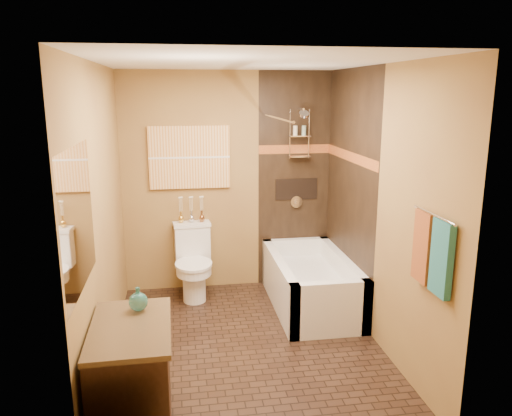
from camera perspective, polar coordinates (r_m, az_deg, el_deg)
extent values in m
plane|color=black|center=(4.74, -1.06, -15.43)|extent=(3.00, 3.00, 0.00)
cube|color=olive|center=(4.29, -17.21, -1.17)|extent=(0.02, 3.00, 2.50)
cube|color=olive|center=(4.60, 13.85, -0.02)|extent=(0.02, 3.00, 2.50)
cube|color=olive|center=(5.74, -3.19, 2.95)|extent=(2.40, 0.02, 2.50)
cube|color=olive|center=(2.87, 3.02, -7.71)|extent=(2.40, 0.02, 2.50)
plane|color=silver|center=(4.16, -1.21, 16.34)|extent=(3.00, 3.00, 0.00)
cube|color=black|center=(5.86, 4.40, 3.13)|extent=(0.85, 0.01, 2.50)
cube|color=black|center=(5.28, 10.62, 1.82)|extent=(0.01, 1.50, 2.50)
cube|color=maroon|center=(5.79, 4.49, 6.72)|extent=(0.85, 0.01, 0.10)
cube|color=maroon|center=(5.21, 10.69, 5.81)|extent=(0.01, 1.50, 0.10)
cube|color=black|center=(5.87, 4.63, 2.17)|extent=(0.50, 0.01, 0.25)
cylinder|color=silver|center=(5.64, 5.13, 11.22)|extent=(0.02, 0.26, 0.02)
cylinder|color=silver|center=(5.50, 5.50, 10.64)|extent=(0.11, 0.11, 0.09)
cylinder|color=silver|center=(5.89, 4.64, 0.71)|extent=(0.14, 0.02, 0.14)
cylinder|color=silver|center=(4.97, 2.27, 10.30)|extent=(0.03, 1.55, 0.03)
cylinder|color=silver|center=(3.61, 19.66, -0.75)|extent=(0.02, 0.55, 0.02)
cube|color=#216C71|center=(3.58, 20.45, -5.43)|extent=(0.05, 0.22, 0.52)
cube|color=brown|center=(3.80, 18.55, -4.23)|extent=(0.05, 0.22, 0.52)
cube|color=orange|center=(5.64, -7.61, 5.76)|extent=(0.90, 0.04, 0.70)
cube|color=white|center=(3.27, -19.67, -1.24)|extent=(0.01, 1.00, 0.90)
cube|color=white|center=(4.82, 8.49, -11.41)|extent=(0.80, 0.10, 0.55)
cube|color=white|center=(6.07, 4.55, -6.01)|extent=(0.80, 0.10, 0.55)
cube|color=white|center=(5.36, 2.63, -8.66)|extent=(0.10, 1.50, 0.55)
cube|color=white|center=(5.54, 9.81, -8.12)|extent=(0.10, 1.50, 0.55)
cube|color=white|center=(5.48, 6.25, -9.38)|extent=(0.64, 1.34, 0.35)
cube|color=white|center=(5.77, -7.29, -3.94)|extent=(0.41, 0.21, 0.39)
cube|color=white|center=(5.71, -7.36, -1.85)|extent=(0.43, 0.24, 0.04)
cylinder|color=white|center=(5.60, -7.07, -8.63)|extent=(0.25, 0.25, 0.39)
cylinder|color=white|center=(5.54, -7.12, -6.94)|extent=(0.38, 0.38, 0.10)
cylinder|color=white|center=(5.52, -7.14, -6.38)|extent=(0.40, 0.40, 0.03)
cube|color=black|center=(3.68, -13.97, -18.52)|extent=(0.51, 0.83, 0.73)
cube|color=black|center=(3.49, -14.16, -13.18)|extent=(0.54, 0.87, 0.04)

